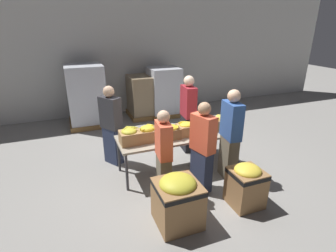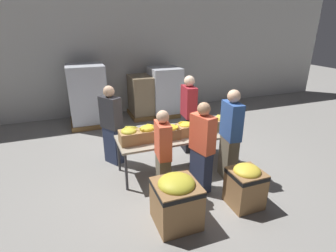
# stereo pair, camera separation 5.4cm
# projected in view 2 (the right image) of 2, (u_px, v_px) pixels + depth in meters

# --- Properties ---
(ground_plane) EXTENTS (30.00, 30.00, 0.00)m
(ground_plane) POSITION_uv_depth(u_px,v_px,m) (176.00, 169.00, 5.49)
(ground_plane) COLOR gray
(wall_back) EXTENTS (16.00, 0.08, 4.00)m
(wall_back) POSITION_uv_depth(u_px,v_px,m) (127.00, 51.00, 8.45)
(wall_back) COLOR silver
(wall_back) RESTS_ON ground_plane
(sorting_table) EXTENTS (2.34, 0.84, 0.78)m
(sorting_table) POSITION_uv_depth(u_px,v_px,m) (176.00, 137.00, 5.23)
(sorting_table) COLOR #9E937F
(sorting_table) RESTS_ON ground_plane
(banana_box_0) EXTENTS (0.36, 0.34, 0.31)m
(banana_box_0) POSITION_uv_depth(u_px,v_px,m) (129.00, 136.00, 4.80)
(banana_box_0) COLOR #A37A4C
(banana_box_0) RESTS_ON sorting_table
(banana_box_1) EXTENTS (0.34, 0.29, 0.30)m
(banana_box_1) POSITION_uv_depth(u_px,v_px,m) (147.00, 133.00, 4.91)
(banana_box_1) COLOR #A37A4C
(banana_box_1) RESTS_ON sorting_table
(banana_box_2) EXTENTS (0.34, 0.33, 0.28)m
(banana_box_2) POSITION_uv_depth(u_px,v_px,m) (170.00, 131.00, 5.02)
(banana_box_2) COLOR olive
(banana_box_2) RESTS_ON sorting_table
(banana_box_3) EXTENTS (0.34, 0.31, 0.28)m
(banana_box_3) POSITION_uv_depth(u_px,v_px,m) (186.00, 129.00, 5.17)
(banana_box_3) COLOR #A37A4C
(banana_box_3) RESTS_ON sorting_table
(banana_box_4) EXTENTS (0.37, 0.27, 0.24)m
(banana_box_4) POSITION_uv_depth(u_px,v_px,m) (203.00, 127.00, 5.32)
(banana_box_4) COLOR tan
(banana_box_4) RESTS_ON sorting_table
(banana_box_5) EXTENTS (0.34, 0.31, 0.31)m
(banana_box_5) POSITION_uv_depth(u_px,v_px,m) (221.00, 122.00, 5.44)
(banana_box_5) COLOR #A37A4C
(banana_box_5) RESTS_ON sorting_table
(volunteer_0) EXTENTS (0.44, 0.51, 1.70)m
(volunteer_0) POSITION_uv_depth(u_px,v_px,m) (112.00, 126.00, 5.48)
(volunteer_0) COLOR #2D3856
(volunteer_0) RESTS_ON ground_plane
(volunteer_1) EXTENTS (0.25, 0.44, 1.57)m
(volunteer_1) POSITION_uv_depth(u_px,v_px,m) (163.00, 155.00, 4.42)
(volunteer_1) COLOR #6B604C
(volunteer_1) RESTS_ON ground_plane
(volunteer_2) EXTENTS (0.33, 0.49, 1.66)m
(volunteer_2) POSITION_uv_depth(u_px,v_px,m) (202.00, 149.00, 4.54)
(volunteer_2) COLOR #2D3856
(volunteer_2) RESTS_ON ground_plane
(volunteer_3) EXTENTS (0.29, 0.50, 1.76)m
(volunteer_3) POSITION_uv_depth(u_px,v_px,m) (230.00, 136.00, 4.92)
(volunteer_3) COLOR #6B604C
(volunteer_3) RESTS_ON ground_plane
(volunteer_4) EXTENTS (0.28, 0.50, 1.79)m
(volunteer_4) POSITION_uv_depth(u_px,v_px,m) (188.00, 115.00, 6.03)
(volunteer_4) COLOR black
(volunteer_4) RESTS_ON ground_plane
(donation_bin_0) EXTENTS (0.64, 0.64, 0.81)m
(donation_bin_0) POSITION_uv_depth(u_px,v_px,m) (176.00, 199.00, 3.87)
(donation_bin_0) COLOR olive
(donation_bin_0) RESTS_ON ground_plane
(donation_bin_1) EXTENTS (0.52, 0.52, 0.74)m
(donation_bin_1) POSITION_uv_depth(u_px,v_px,m) (245.00, 184.00, 4.29)
(donation_bin_1) COLOR olive
(donation_bin_1) RESTS_ON ground_plane
(pallet_stack_0) EXTENTS (1.01, 1.01, 1.55)m
(pallet_stack_0) POSITION_uv_depth(u_px,v_px,m) (165.00, 92.00, 8.49)
(pallet_stack_0) COLOR olive
(pallet_stack_0) RESTS_ON ground_plane
(pallet_stack_1) EXTENTS (1.12, 1.12, 1.77)m
(pallet_stack_1) POSITION_uv_depth(u_px,v_px,m) (88.00, 96.00, 7.64)
(pallet_stack_1) COLOR olive
(pallet_stack_1) RESTS_ON ground_plane
(pallet_stack_2) EXTENTS (1.08, 1.08, 1.32)m
(pallet_stack_2) POSITION_uv_depth(u_px,v_px,m) (146.00, 96.00, 8.45)
(pallet_stack_2) COLOR olive
(pallet_stack_2) RESTS_ON ground_plane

